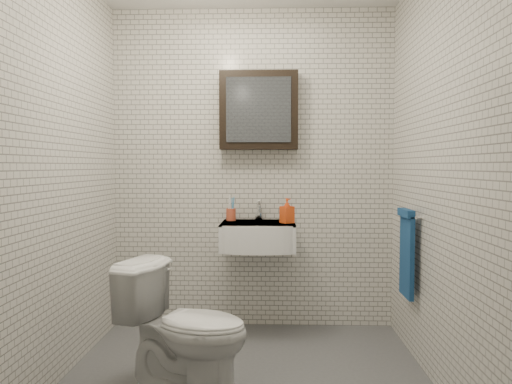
# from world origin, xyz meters

# --- Properties ---
(ground) EXTENTS (2.20, 2.00, 0.01)m
(ground) POSITION_xyz_m (0.00, 0.00, 0.01)
(ground) COLOR #4D4F55
(ground) RESTS_ON ground
(room_shell) EXTENTS (2.22, 2.02, 2.51)m
(room_shell) POSITION_xyz_m (0.00, 0.00, 1.47)
(room_shell) COLOR silver
(room_shell) RESTS_ON ground
(washbasin) EXTENTS (0.55, 0.50, 0.20)m
(washbasin) POSITION_xyz_m (0.05, 0.73, 0.76)
(washbasin) COLOR white
(washbasin) RESTS_ON room_shell
(faucet) EXTENTS (0.06, 0.20, 0.15)m
(faucet) POSITION_xyz_m (0.05, 0.93, 0.92)
(faucet) COLOR silver
(faucet) RESTS_ON washbasin
(mirror_cabinet) EXTENTS (0.60, 0.15, 0.60)m
(mirror_cabinet) POSITION_xyz_m (0.05, 0.93, 1.70)
(mirror_cabinet) COLOR black
(mirror_cabinet) RESTS_ON room_shell
(towel_rail) EXTENTS (0.09, 0.30, 0.58)m
(towel_rail) POSITION_xyz_m (1.04, 0.35, 0.72)
(towel_rail) COLOR silver
(towel_rail) RESTS_ON room_shell
(toothbrush_cup) EXTENTS (0.09, 0.09, 0.20)m
(toothbrush_cup) POSITION_xyz_m (-0.16, 0.90, 0.90)
(toothbrush_cup) COLOR #BD4A2F
(toothbrush_cup) RESTS_ON washbasin
(soap_bottle) EXTENTS (0.12, 0.12, 0.18)m
(soap_bottle) POSITION_xyz_m (0.27, 0.74, 0.94)
(soap_bottle) COLOR orange
(soap_bottle) RESTS_ON washbasin
(toilet) EXTENTS (0.81, 0.61, 0.74)m
(toilet) POSITION_xyz_m (-0.33, -0.21, 0.37)
(toilet) COLOR white
(toilet) RESTS_ON ground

